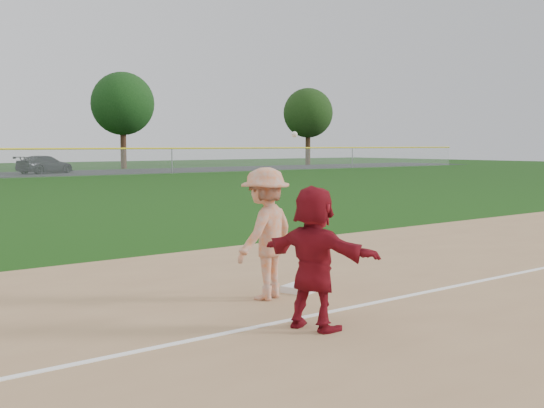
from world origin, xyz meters
TOP-DOWN VIEW (x-y plane):
  - ground at (0.00, 0.00)m, footprint 160.00×160.00m
  - foul_line at (0.00, -0.80)m, footprint 60.00×0.10m
  - first_base at (-0.27, 0.44)m, footprint 0.57×0.57m
  - base_runner at (-1.52, -1.29)m, footprint 0.93×1.73m
  - car_right at (12.07, 46.29)m, footprint 5.25×3.74m
  - first_base_play at (-0.97, 0.41)m, footprint 1.43×1.12m
  - tree_3 at (22.00, 52.80)m, footprint 6.00×6.00m
  - tree_4 at (44.00, 51.20)m, footprint 5.60×5.60m

SIDE VIEW (x-z plane):
  - ground at x=0.00m, z-range 0.00..0.00m
  - foul_line at x=0.00m, z-range 0.02..0.03m
  - first_base at x=-0.27m, z-range 0.02..0.12m
  - car_right at x=12.07m, z-range 0.01..1.42m
  - base_runner at x=-1.52m, z-range 0.02..1.80m
  - first_base_play at x=-0.97m, z-range -0.24..2.23m
  - tree_4 at x=44.00m, z-range 1.51..10.18m
  - tree_3 at x=22.00m, z-range 1.57..10.76m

